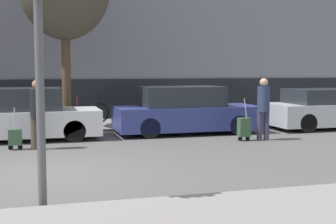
{
  "coord_description": "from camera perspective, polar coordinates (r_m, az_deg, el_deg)",
  "views": [
    {
      "loc": [
        -0.07,
        -8.93,
        1.96
      ],
      "look_at": [
        2.95,
        1.8,
        0.95
      ],
      "focal_mm": 50.0,
      "sensor_mm": 36.0,
      "label": 1
    }
  ],
  "objects": [
    {
      "name": "trolley_left",
      "position": [
        12.07,
        -18.14,
        -2.94
      ],
      "size": [
        0.34,
        0.29,
        1.04
      ],
      "color": "#335138",
      "rests_on": "ground_plane"
    },
    {
      "name": "trolley_right",
      "position": [
        13.08,
        9.25,
        -1.86
      ],
      "size": [
        0.34,
        0.29,
        1.18
      ],
      "color": "#335138",
      "rests_on": "ground_plane"
    },
    {
      "name": "parked_car_3",
      "position": [
        16.51,
        18.56,
        0.28
      ],
      "size": [
        3.96,
        1.91,
        1.32
      ],
      "color": "#B7BABF",
      "rests_on": "ground_plane"
    },
    {
      "name": "pedestrian_right",
      "position": [
        13.2,
        11.56,
        0.82
      ],
      "size": [
        0.35,
        0.34,
        1.73
      ],
      "rotation": [
        0.0,
        0.0,
        -0.11
      ],
      "color": "#383347",
      "rests_on": "ground_plane"
    },
    {
      "name": "traffic_light",
      "position": [
        6.62,
        -15.55,
        11.33
      ],
      "size": [
        0.28,
        0.47,
        3.78
      ],
      "color": "#515154",
      "rests_on": "ground_plane"
    },
    {
      "name": "sidewalk_far",
      "position": [
        16.05,
        -15.37,
        -1.81
      ],
      "size": [
        28.0,
        3.0,
        0.12
      ],
      "color": "gray",
      "rests_on": "ground_plane"
    },
    {
      "name": "building_facade",
      "position": [
        19.4,
        -15.77,
        12.87
      ],
      "size": [
        28.0,
        2.23,
        9.28
      ],
      "color": "slate",
      "rests_on": "ground_plane"
    },
    {
      "name": "ground_plane",
      "position": [
        9.15,
        -15.04,
        -7.38
      ],
      "size": [
        80.0,
        80.0,
        0.0
      ],
      "primitive_type": "plane",
      "color": "#565451"
    },
    {
      "name": "parked_car_1",
      "position": [
        13.61,
        -17.03,
        -0.48
      ],
      "size": [
        4.01,
        1.72,
        1.46
      ],
      "color": "silver",
      "rests_on": "ground_plane"
    },
    {
      "name": "parked_bicycle",
      "position": [
        16.16,
        -10.32,
        -0.12
      ],
      "size": [
        1.77,
        0.06,
        0.96
      ],
      "color": "black",
      "rests_on": "sidewalk_far"
    },
    {
      "name": "pedestrian_left",
      "position": [
        11.88,
        -15.65,
        0.23
      ],
      "size": [
        0.35,
        0.34,
        1.72
      ],
      "rotation": [
        0.0,
        0.0,
        -0.19
      ],
      "color": "#4C4233",
      "rests_on": "ground_plane"
    },
    {
      "name": "parked_car_2",
      "position": [
        14.38,
        2.15,
        0.04
      ],
      "size": [
        4.42,
        1.73,
        1.45
      ],
      "color": "navy",
      "rests_on": "ground_plane"
    }
  ]
}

